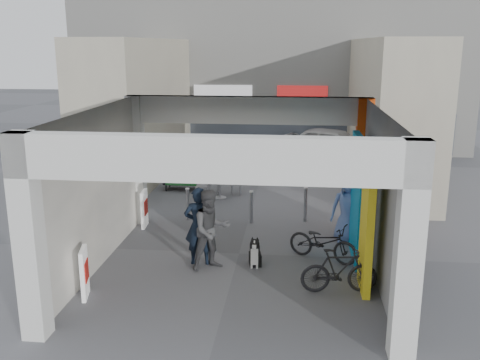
# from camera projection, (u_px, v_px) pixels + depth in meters

# --- Properties ---
(ground) EXTENTS (90.00, 90.00, 0.00)m
(ground) POSITION_uv_depth(u_px,v_px,m) (239.00, 254.00, 12.63)
(ground) COLOR slate
(ground) RESTS_ON ground
(arcade_canopy) EXTENTS (6.40, 6.45, 6.40)m
(arcade_canopy) POSITION_uv_depth(u_px,v_px,m) (260.00, 167.00, 11.22)
(arcade_canopy) COLOR silver
(arcade_canopy) RESTS_ON ground
(far_building) EXTENTS (18.00, 4.08, 8.00)m
(far_building) POSITION_uv_depth(u_px,v_px,m) (271.00, 62.00, 25.13)
(far_building) COLOR silver
(far_building) RESTS_ON ground
(plaza_bldg_left) EXTENTS (2.00, 9.00, 5.00)m
(plaza_bldg_left) POSITION_uv_depth(u_px,v_px,m) (140.00, 109.00, 19.70)
(plaza_bldg_left) COLOR #AFA891
(plaza_bldg_left) RESTS_ON ground
(plaza_bldg_right) EXTENTS (2.00, 9.00, 5.00)m
(plaza_bldg_right) POSITION_uv_depth(u_px,v_px,m) (389.00, 112.00, 18.78)
(plaza_bldg_right) COLOR #AFA891
(plaza_bldg_right) RESTS_ON ground
(bollard_left) EXTENTS (0.09, 0.09, 0.89)m
(bollard_left) POSITION_uv_depth(u_px,v_px,m) (188.00, 204.00, 15.00)
(bollard_left) COLOR gray
(bollard_left) RESTS_ON ground
(bollard_center) EXTENTS (0.09, 0.09, 0.89)m
(bollard_center) POSITION_uv_depth(u_px,v_px,m) (251.00, 207.00, 14.71)
(bollard_center) COLOR gray
(bollard_center) RESTS_ON ground
(bollard_right) EXTENTS (0.09, 0.09, 0.96)m
(bollard_right) POSITION_uv_depth(u_px,v_px,m) (305.00, 205.00, 14.82)
(bollard_right) COLOR gray
(bollard_right) RESTS_ON ground
(advert_board_near) EXTENTS (0.21, 0.55, 1.00)m
(advert_board_near) POSITION_uv_depth(u_px,v_px,m) (85.00, 273.00, 10.35)
(advert_board_near) COLOR white
(advert_board_near) RESTS_ON ground
(advert_board_far) EXTENTS (0.13, 0.55, 1.00)m
(advert_board_far) POSITION_uv_depth(u_px,v_px,m) (144.00, 209.00, 14.39)
(advert_board_far) COLOR white
(advert_board_far) RESTS_ON ground
(cafe_set) EXTENTS (1.37, 1.11, 0.83)m
(cafe_set) POSITION_uv_depth(u_px,v_px,m) (218.00, 187.00, 17.40)
(cafe_set) COLOR #A9A9AE
(cafe_set) RESTS_ON ground
(produce_stand) EXTENTS (1.26, 0.68, 0.83)m
(produce_stand) POSITION_uv_depth(u_px,v_px,m) (183.00, 180.00, 18.14)
(produce_stand) COLOR black
(produce_stand) RESTS_ON ground
(crate_stack) EXTENTS (0.53, 0.46, 0.56)m
(crate_stack) POSITION_uv_depth(u_px,v_px,m) (281.00, 168.00, 20.15)
(crate_stack) COLOR #1B6021
(crate_stack) RESTS_ON ground
(border_collie) EXTENTS (0.26, 0.51, 0.71)m
(border_collie) POSITION_uv_depth(u_px,v_px,m) (255.00, 254.00, 11.85)
(border_collie) COLOR black
(border_collie) RESTS_ON ground
(man_with_dog) EXTENTS (0.68, 0.48, 1.78)m
(man_with_dog) POSITION_uv_depth(u_px,v_px,m) (199.00, 226.00, 11.86)
(man_with_dog) COLOR black
(man_with_dog) RESTS_ON ground
(man_back_turned) EXTENTS (1.10, 1.03, 1.79)m
(man_back_turned) POSITION_uv_depth(u_px,v_px,m) (211.00, 230.00, 11.59)
(man_back_turned) COLOR #414144
(man_back_turned) RESTS_ON ground
(man_elderly) EXTENTS (0.90, 0.62, 1.76)m
(man_elderly) POSITION_uv_depth(u_px,v_px,m) (348.00, 208.00, 13.17)
(man_elderly) COLOR #5F79B8
(man_elderly) RESTS_ON ground
(man_crates) EXTENTS (1.02, 0.66, 1.60)m
(man_crates) POSITION_uv_depth(u_px,v_px,m) (267.00, 162.00, 18.71)
(man_crates) COLOR black
(man_crates) RESTS_ON ground
(bicycle_front) EXTENTS (1.75, 1.27, 0.88)m
(bicycle_front) POSITION_uv_depth(u_px,v_px,m) (323.00, 242.00, 12.16)
(bicycle_front) COLOR black
(bicycle_front) RESTS_ON ground
(bicycle_rear) EXTENTS (1.57, 0.62, 0.92)m
(bicycle_rear) POSITION_uv_depth(u_px,v_px,m) (339.00, 271.00, 10.56)
(bicycle_rear) COLOR black
(bicycle_rear) RESTS_ON ground
(white_van) EXTENTS (4.69, 3.35, 1.48)m
(white_van) POSITION_uv_depth(u_px,v_px,m) (333.00, 145.00, 22.09)
(white_van) COLOR silver
(white_van) RESTS_ON ground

